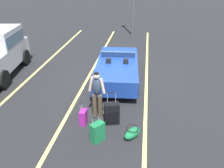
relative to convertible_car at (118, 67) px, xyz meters
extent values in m
plane|color=black|center=(-0.21, -0.01, -0.59)|extent=(80.00, 80.00, 0.00)
cube|color=#EAE066|center=(-0.21, -1.33, -0.59)|extent=(18.00, 0.12, 0.01)
cube|color=#EAE066|center=(-0.21, 1.37, -0.59)|extent=(18.00, 0.12, 0.01)
cube|color=#EAE066|center=(-0.21, 4.07, -0.59)|extent=(18.00, 0.12, 0.01)
cube|color=navy|center=(-0.21, -0.01, 0.03)|extent=(4.21, 2.03, 0.64)
cube|color=navy|center=(1.22, 0.08, -0.08)|extent=(1.42, 1.76, 0.38)
cube|color=slate|center=(0.30, 0.02, 0.50)|extent=(0.29, 1.56, 0.31)
cube|color=black|center=(-0.44, 0.34, 0.46)|extent=(0.17, 0.23, 0.22)
cube|color=black|center=(-0.39, -0.40, 0.46)|extent=(0.17, 0.23, 0.22)
cylinder|color=black|center=(1.00, 0.88, -0.29)|extent=(0.61, 0.26, 0.60)
cylinder|color=black|center=(1.11, -0.74, -0.29)|extent=(0.61, 0.26, 0.60)
cylinder|color=black|center=(-1.53, 0.71, -0.29)|extent=(0.61, 0.26, 0.60)
cylinder|color=black|center=(-1.42, -0.91, -0.29)|extent=(0.61, 0.26, 0.60)
cube|color=black|center=(-3.36, -0.23, -0.22)|extent=(0.40, 0.54, 0.74)
cube|color=black|center=(-3.51, -0.27, -0.27)|extent=(0.12, 0.38, 0.41)
cylinder|color=gray|center=(-3.25, -0.33, 0.33)|extent=(0.02, 0.02, 0.35)
cylinder|color=gray|center=(-3.32, -0.08, 0.33)|extent=(0.02, 0.02, 0.35)
cylinder|color=black|center=(-3.29, -0.21, 0.50)|extent=(0.10, 0.26, 0.03)
sphere|color=black|center=(-3.22, -0.36, -0.57)|extent=(0.04, 0.04, 0.04)
sphere|color=black|center=(-3.31, -0.04, -0.57)|extent=(0.04, 0.04, 0.04)
cube|color=#19723F|center=(-4.30, 0.06, -0.28)|extent=(0.46, 0.44, 0.62)
cylinder|color=gray|center=(-4.17, 0.04, 0.12)|extent=(0.03, 0.03, 0.19)
cylinder|color=gray|center=(-4.34, 0.18, 0.12)|extent=(0.03, 0.03, 0.19)
cylinder|color=black|center=(-4.26, 0.11, 0.22)|extent=(0.19, 0.16, 0.03)
sphere|color=black|center=(-4.14, 0.04, -0.57)|extent=(0.04, 0.04, 0.04)
sphere|color=black|center=(-4.35, 0.22, -0.57)|extent=(0.04, 0.04, 0.04)
cube|color=#991E8C|center=(-3.53, 0.68, -0.34)|extent=(0.34, 0.21, 0.50)
cylinder|color=gray|center=(-3.43, 0.74, 0.05)|extent=(0.02, 0.02, 0.27)
cylinder|color=gray|center=(-3.62, 0.74, 0.05)|extent=(0.02, 0.02, 0.27)
cylinder|color=black|center=(-3.53, 0.74, 0.18)|extent=(0.19, 0.03, 0.03)
sphere|color=black|center=(-3.41, 0.76, -0.57)|extent=(0.04, 0.04, 0.04)
sphere|color=black|center=(-3.65, 0.76, -0.57)|extent=(0.04, 0.04, 0.04)
ellipsoid|color=#19723F|center=(-3.99, -0.94, -0.44)|extent=(0.70, 0.61, 0.30)
torus|color=black|center=(-3.99, -0.94, -0.26)|extent=(0.52, 0.52, 0.02)
cylinder|color=#4C3F2D|center=(-2.99, 0.42, -0.18)|extent=(0.17, 0.17, 0.82)
cylinder|color=#4C3F2D|center=(-3.03, 0.22, -0.18)|extent=(0.17, 0.17, 0.82)
ellipsoid|color=#2D384C|center=(-3.01, 0.32, 0.53)|extent=(0.27, 0.35, 0.60)
sphere|color=beige|center=(-3.01, 0.32, 0.93)|extent=(0.21, 0.21, 0.21)
sphere|color=black|center=(-3.01, 0.32, 0.97)|extent=(0.18, 0.18, 0.18)
cylinder|color=beige|center=(-2.97, 0.52, 0.60)|extent=(0.12, 0.20, 0.53)
cylinder|color=beige|center=(-3.05, 0.12, 0.60)|extent=(0.12, 0.20, 0.53)
cube|color=#B2B2B7|center=(1.17, 5.93, 0.26)|extent=(1.35, 2.03, 0.90)
cylinder|color=black|center=(1.08, 5.01, -0.19)|extent=(0.83, 0.39, 0.80)
cylinder|color=black|center=(-1.57, 4.64, -0.19)|extent=(0.83, 0.39, 0.80)
camera|label=1|loc=(-9.57, -1.13, 4.00)|focal=37.14mm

